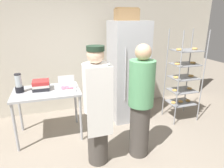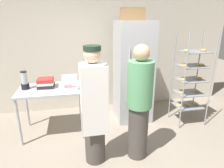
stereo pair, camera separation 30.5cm
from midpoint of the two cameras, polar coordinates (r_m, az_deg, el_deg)
back_wall at (r=4.50m, az=-3.69°, el=10.78°), size 6.40×0.12×2.86m
refrigerator at (r=4.03m, az=8.22°, el=3.28°), size 0.69×0.71×1.98m
baking_rack at (r=4.18m, az=23.62°, el=1.13°), size 0.57×0.47×1.83m
prep_counter at (r=3.63m, az=-14.76°, el=-2.65°), size 1.10×0.73×0.86m
donut_box at (r=3.46m, az=-9.52°, el=-0.81°), size 0.27×0.20×0.24m
blender_pitcher at (r=3.65m, az=-21.56°, el=0.73°), size 0.13×0.13×0.32m
binder_stack at (r=3.64m, az=-16.18°, el=0.29°), size 0.28×0.27×0.16m
cardboard_storage_box at (r=3.88m, az=8.21°, el=19.13°), size 0.42×0.28×0.23m
person_baker at (r=2.74m, az=-2.01°, el=-6.27°), size 0.36×0.38×1.71m
person_customer at (r=2.90m, az=10.80°, el=-5.50°), size 0.36×0.36×1.71m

